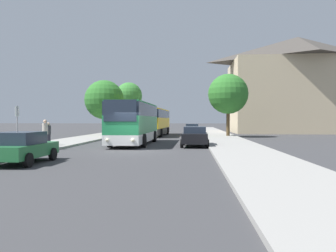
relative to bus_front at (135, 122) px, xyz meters
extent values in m
plane|color=#38383A|center=(0.83, -5.65, -1.80)|extent=(300.00, 300.00, 0.00)
cube|color=gray|center=(-6.17, -5.65, -1.72)|extent=(4.00, 120.00, 0.15)
cube|color=gray|center=(7.83, -5.65, -1.72)|extent=(4.00, 120.00, 0.15)
cube|color=#C6B28E|center=(21.02, 25.69, 3.69)|extent=(20.05, 12.77, 10.97)
pyramid|color=#423D38|center=(21.02, 25.69, 11.10)|extent=(20.05, 12.77, 3.83)
cube|color=silver|center=(0.00, 0.01, -1.17)|extent=(2.63, 10.15, 0.70)
cube|color=#23844C|center=(0.00, 0.01, -0.16)|extent=(2.63, 10.15, 1.32)
cube|color=#232D3D|center=(0.00, 0.01, 0.97)|extent=(2.65, 9.95, 0.95)
cube|color=#23844C|center=(0.00, 0.01, 1.51)|extent=(2.58, 9.95, 0.12)
cube|color=#232D3D|center=(-0.08, -5.07, 0.82)|extent=(2.23, 0.09, 1.45)
sphere|color=#F4EAC1|center=(-0.95, -5.08, -1.14)|extent=(0.24, 0.24, 0.24)
sphere|color=#F4EAC1|center=(0.79, -5.11, -1.14)|extent=(0.24, 0.24, 0.24)
cylinder|color=black|center=(-1.28, -3.00, -1.30)|extent=(0.32, 1.00, 1.00)
cylinder|color=black|center=(1.19, -3.04, -1.30)|extent=(0.32, 1.00, 1.00)
cylinder|color=black|center=(-1.19, 3.07, -1.30)|extent=(0.32, 1.00, 1.00)
cylinder|color=black|center=(1.28, 3.03, -1.30)|extent=(0.32, 1.00, 1.00)
cube|color=#2D2D2D|center=(0.01, 14.29, -1.17)|extent=(2.93, 11.90, 0.70)
cube|color=yellow|center=(0.01, 14.29, -0.19)|extent=(2.93, 11.90, 1.26)
cube|color=#232D3D|center=(0.01, 14.29, 0.91)|extent=(2.95, 11.67, 0.95)
cube|color=yellow|center=(0.01, 14.29, 1.45)|extent=(2.87, 11.67, 0.12)
cube|color=#232D3D|center=(-0.18, 8.35, 0.76)|extent=(2.29, 0.13, 1.45)
sphere|color=#F4EAC1|center=(-1.07, 8.36, -1.14)|extent=(0.24, 0.24, 0.24)
sphere|color=#F4EAC1|center=(0.71, 8.30, -1.14)|extent=(0.24, 0.24, 0.24)
cylinder|color=black|center=(-1.37, 10.78, -1.30)|extent=(0.33, 1.01, 1.00)
cylinder|color=black|center=(1.17, 10.70, -1.30)|extent=(0.33, 1.01, 1.00)
cylinder|color=black|center=(-1.14, 17.88, -1.30)|extent=(0.33, 1.01, 1.00)
cylinder|color=black|center=(1.40, 17.79, -1.30)|extent=(0.33, 1.01, 1.00)
cube|color=#236B38|center=(-3.20, -11.90, -1.19)|extent=(1.95, 3.97, 0.59)
cube|color=#232D3D|center=(-3.20, -12.06, -0.62)|extent=(1.72, 2.07, 0.56)
cylinder|color=black|center=(-4.17, -10.67, -1.49)|extent=(0.20, 0.62, 0.62)
cylinder|color=black|center=(-2.22, -10.67, -1.49)|extent=(0.20, 0.62, 0.62)
cylinder|color=black|center=(-2.22, -13.13, -1.49)|extent=(0.20, 0.62, 0.62)
cube|color=black|center=(4.90, -1.94, -1.13)|extent=(1.91, 3.96, 0.71)
cube|color=#232D3D|center=(4.90, -1.78, -0.54)|extent=(1.65, 2.07, 0.47)
cylinder|color=black|center=(5.78, -3.18, -1.49)|extent=(0.21, 0.62, 0.62)
cylinder|color=black|center=(3.96, -3.13, -1.49)|extent=(0.21, 0.62, 0.62)
cylinder|color=black|center=(5.84, -0.74, -1.49)|extent=(0.21, 0.62, 0.62)
cylinder|color=black|center=(4.01, -0.70, -1.49)|extent=(0.21, 0.62, 0.62)
cube|color=slate|center=(4.70, 17.28, -1.15)|extent=(1.86, 3.97, 0.67)
cube|color=#232D3D|center=(4.70, 17.44, -0.58)|extent=(1.63, 2.07, 0.47)
cylinder|color=black|center=(5.63, 16.06, -1.49)|extent=(0.20, 0.62, 0.62)
cylinder|color=black|center=(3.78, 16.05, -1.49)|extent=(0.20, 0.62, 0.62)
cylinder|color=black|center=(5.62, 18.51, -1.49)|extent=(0.20, 0.62, 0.62)
cylinder|color=black|center=(3.77, 18.50, -1.49)|extent=(0.20, 0.62, 0.62)
cylinder|color=gray|center=(-5.99, -7.15, -0.28)|extent=(0.08, 0.08, 2.72)
cube|color=silver|center=(-5.99, -7.15, 0.73)|extent=(0.03, 0.45, 0.60)
cylinder|color=#23232D|center=(-5.76, -3.31, -1.25)|extent=(0.30, 0.30, 0.79)
cylinder|color=#333338|center=(-5.76, -3.31, -0.53)|extent=(0.36, 0.36, 0.66)
sphere|color=tan|center=(-5.76, -3.31, -0.09)|extent=(0.21, 0.21, 0.21)
cylinder|color=#23232D|center=(-5.16, -5.14, -1.20)|extent=(0.30, 0.30, 0.89)
cylinder|color=#B2A899|center=(-5.16, -5.14, -0.39)|extent=(0.36, 0.36, 0.74)
sphere|color=tan|center=(-5.16, -5.14, 0.10)|extent=(0.24, 0.24, 0.24)
cylinder|color=#513D23|center=(-5.97, 28.43, 0.46)|extent=(0.40, 0.40, 4.22)
sphere|color=#387F33|center=(-5.97, 28.43, 4.26)|extent=(4.50, 4.50, 4.50)
cylinder|color=#47331E|center=(-6.35, 14.19, -0.38)|extent=(0.40, 0.40, 2.53)
sphere|color=#2D7028|center=(-6.35, 14.19, 2.73)|extent=(4.93, 4.93, 4.93)
cylinder|color=#513D23|center=(8.84, 11.70, -0.10)|extent=(0.40, 0.40, 3.10)
sphere|color=#2D7028|center=(8.84, 11.70, 3.17)|extent=(4.60, 4.60, 4.60)
camera|label=1|loc=(4.66, -26.41, 0.23)|focal=35.00mm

